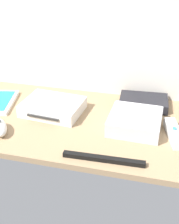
{
  "coord_description": "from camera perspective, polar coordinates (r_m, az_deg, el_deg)",
  "views": [
    {
      "loc": [
        22.34,
        -88.19,
        55.38
      ],
      "look_at": [
        0.0,
        0.0,
        4.0
      ],
      "focal_mm": 48.73,
      "sensor_mm": 36.0,
      "label": 1
    }
  ],
  "objects": [
    {
      "name": "game_console",
      "position": [
        1.12,
        -6.89,
        0.97
      ],
      "size": [
        22.3,
        17.85,
        4.4
      ],
      "rotation": [
        0.0,
        0.0,
        -0.09
      ],
      "color": "white",
      "rests_on": "ground_plane"
    },
    {
      "name": "ground_plane",
      "position": [
        1.07,
        0.0,
        -2.33
      ],
      "size": [
        100.0,
        48.0,
        2.0
      ],
      "primitive_type": "cube",
      "color": "#9E7F5B",
      "rests_on": "ground"
    },
    {
      "name": "sensor_bar",
      "position": [
        0.88,
        2.65,
        -8.79
      ],
      "size": [
        24.05,
        2.63,
        1.4
      ],
      "primitive_type": "cube",
      "rotation": [
        0.0,
        0.0,
        0.03
      ],
      "color": "black",
      "rests_on": "ground_plane"
    },
    {
      "name": "network_router",
      "position": [
        1.18,
        10.09,
        1.84
      ],
      "size": [
        18.72,
        13.19,
        3.4
      ],
      "rotation": [
        0.0,
        0.0,
        0.06
      ],
      "color": "black",
      "rests_on": "ground_plane"
    },
    {
      "name": "remote_nunchuk",
      "position": [
        1.04,
        -16.48,
        -2.77
      ],
      "size": [
        9.27,
        10.74,
        5.1
      ],
      "rotation": [
        0.0,
        0.0,
        0.6
      ],
      "color": "white",
      "rests_on": "ground_plane"
    },
    {
      "name": "back_wall",
      "position": [
        1.17,
        3.1,
        17.92
      ],
      "size": [
        110.0,
        1.2,
        64.0
      ],
      "primitive_type": "cube",
      "color": "silver",
      "rests_on": "ground"
    },
    {
      "name": "mini_computer",
      "position": [
        1.03,
        8.54,
        -1.74
      ],
      "size": [
        17.49,
        17.49,
        5.3
      ],
      "rotation": [
        0.0,
        0.0,
        -0.03
      ],
      "color": "silver",
      "rests_on": "ground_plane"
    },
    {
      "name": "remote_wand",
      "position": [
        1.02,
        15.55,
        -3.8
      ],
      "size": [
        7.15,
        15.23,
        3.4
      ],
      "rotation": [
        0.0,
        0.0,
        0.25
      ],
      "color": "white",
      "rests_on": "ground_plane"
    }
  ]
}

